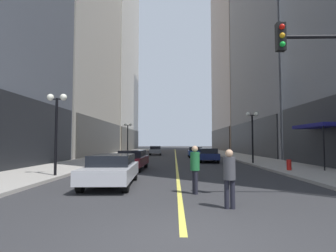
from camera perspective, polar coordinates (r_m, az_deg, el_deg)
The scene contains 18 objects.
ground_plane at distance 40.57m, azimuth 1.57°, elevation -6.04°, with size 200.00×200.00×0.00m, color #2D2D30.
sidewalk_left at distance 41.36m, azimuth -9.99°, elevation -5.84°, with size 4.50×78.00×0.15m, color #9E9991.
sidewalk_right at distance 41.43m, azimuth 13.12°, elevation -5.80°, with size 4.50×78.00×0.15m, color #9E9991.
lane_centre_stripe at distance 40.57m, azimuth 1.57°, elevation -6.04°, with size 0.16×70.00×0.01m, color #E5D64C.
building_right_mid at distance 47.37m, azimuth 24.58°, elevation 19.44°, with size 14.18×24.00×40.18m.
building_right_far at distance 74.73m, azimuth 16.70°, elevation 21.03°, with size 15.93×26.00×65.37m.
storefront_awning_right at distance 21.65m, azimuth 28.45°, elevation -0.02°, with size 1.60×4.43×3.12m.
car_silver at distance 12.37m, azimuth -11.53°, elevation -8.61°, with size 2.13×4.87×1.32m.
car_maroon at distance 19.10m, azimuth -7.37°, elevation -6.80°, with size 1.83×4.77×1.32m.
car_navy at distance 26.63m, azimuth 8.24°, elevation -5.83°, with size 1.99×4.78×1.32m.
car_blue at distance 34.77m, azimuth 5.60°, elevation -5.28°, with size 1.79×4.59×1.32m.
car_grey at distance 41.63m, azimuth -2.61°, elevation -4.99°, with size 1.95×4.37×1.32m.
pedestrian_in_green_parka at distance 10.16m, azimuth 5.58°, elevation -8.15°, with size 0.42×0.42×1.74m.
pedestrian_with_orange_bag at distance 8.09m, azimuth 12.56°, elevation -9.65°, with size 0.37×0.37×1.66m.
street_lamp_left_near at distance 15.72m, azimuth -22.01°, elevation 1.94°, with size 1.06×0.36×4.43m.
street_lamp_left_far at distance 37.22m, azimuth -8.31°, elevation -1.23°, with size 1.06×0.36×4.43m.
street_lamp_right_mid at distance 24.35m, azimuth 16.99°, elevation 0.03°, with size 1.06×0.36×4.43m.
fire_hydrant_right at distance 18.77m, azimuth 23.70°, elevation -7.58°, with size 0.28×0.28×0.80m, color red.
Camera 1 is at (-0.18, -5.53, 1.85)m, focal length 29.54 mm.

